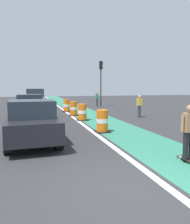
# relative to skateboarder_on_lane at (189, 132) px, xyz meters

# --- Properties ---
(ground_plane) EXTENTS (100.00, 100.00, 0.00)m
(ground_plane) POSITION_rel_skateboarder_on_lane_xyz_m (-2.44, -1.17, -0.91)
(ground_plane) COLOR #2D2D30
(bike_lane_strip) EXTENTS (2.50, 80.00, 0.01)m
(bike_lane_strip) POSITION_rel_skateboarder_on_lane_xyz_m (-0.04, 10.83, -0.91)
(bike_lane_strip) COLOR #2D755B
(bike_lane_strip) RESTS_ON ground
(lane_divider_stripe) EXTENTS (0.20, 80.00, 0.01)m
(lane_divider_stripe) POSITION_rel_skateboarder_on_lane_xyz_m (-1.54, 10.83, -0.91)
(lane_divider_stripe) COLOR silver
(lane_divider_stripe) RESTS_ON ground
(skateboarder_on_lane) EXTENTS (0.57, 0.80, 1.69)m
(skateboarder_on_lane) POSITION_rel_skateboarder_on_lane_xyz_m (0.00, 0.00, 0.00)
(skateboarder_on_lane) COLOR black
(skateboarder_on_lane) RESTS_ON ground
(parked_sedan_nearest) EXTENTS (2.08, 4.19, 1.70)m
(parked_sedan_nearest) POSITION_rel_skateboarder_on_lane_xyz_m (-4.39, 3.50, -0.08)
(parked_sedan_nearest) COLOR black
(parked_sedan_nearest) RESTS_ON ground
(parked_sedan_second) EXTENTS (1.94, 4.11, 1.70)m
(parked_sedan_second) POSITION_rel_skateboarder_on_lane_xyz_m (-4.52, 10.52, -0.08)
(parked_sedan_second) COLOR black
(parked_sedan_second) RESTS_ON ground
(parked_suv_third) EXTENTS (2.06, 4.67, 2.04)m
(parked_suv_third) POSITION_rel_skateboarder_on_lane_xyz_m (-4.06, 17.71, 0.12)
(parked_suv_third) COLOR #9EA0A5
(parked_suv_third) RESTS_ON ground
(traffic_barrel_front) EXTENTS (0.73, 0.73, 1.09)m
(traffic_barrel_front) POSITION_rel_skateboarder_on_lane_xyz_m (-1.10, 4.86, -0.38)
(traffic_barrel_front) COLOR orange
(traffic_barrel_front) RESTS_ON ground
(traffic_barrel_mid) EXTENTS (0.73, 0.73, 1.09)m
(traffic_barrel_mid) POSITION_rel_skateboarder_on_lane_xyz_m (-1.22, 8.90, -0.38)
(traffic_barrel_mid) COLOR orange
(traffic_barrel_mid) RESTS_ON ground
(traffic_barrel_back) EXTENTS (0.73, 0.73, 1.09)m
(traffic_barrel_back) POSITION_rel_skateboarder_on_lane_xyz_m (-1.33, 11.52, -0.38)
(traffic_barrel_back) COLOR orange
(traffic_barrel_back) RESTS_ON ground
(traffic_barrel_far) EXTENTS (0.73, 0.73, 1.09)m
(traffic_barrel_far) POSITION_rel_skateboarder_on_lane_xyz_m (-1.45, 14.37, -0.38)
(traffic_barrel_far) COLOR orange
(traffic_barrel_far) RESTS_ON ground
(traffic_light_corner) EXTENTS (0.41, 0.32, 5.10)m
(traffic_light_corner) POSITION_rel_skateboarder_on_lane_xyz_m (3.16, 18.94, 2.59)
(traffic_light_corner) COLOR #2D2D2D
(traffic_light_corner) RESTS_ON ground
(pedestrian_crossing) EXTENTS (0.34, 0.20, 1.61)m
(pedestrian_crossing) POSITION_rel_skateboarder_on_lane_xyz_m (3.09, 9.21, -0.05)
(pedestrian_crossing) COLOR #33333D
(pedestrian_crossing) RESTS_ON ground
(pedestrian_waiting) EXTENTS (0.34, 0.20, 1.61)m
(pedestrian_waiting) POSITION_rel_skateboarder_on_lane_xyz_m (2.66, 18.77, -0.05)
(pedestrian_waiting) COLOR #33333D
(pedestrian_waiting) RESTS_ON ground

